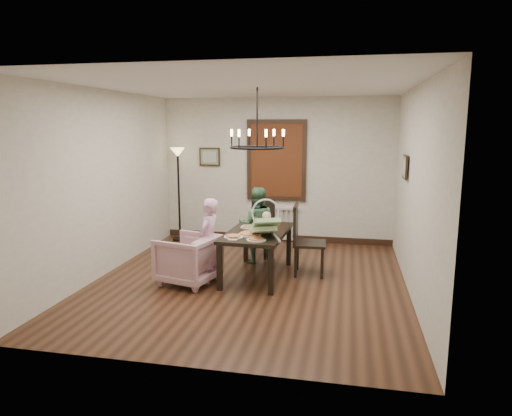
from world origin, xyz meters
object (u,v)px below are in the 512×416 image
(chair_far, at_px, (259,229))
(floor_lamp, at_px, (179,196))
(chair_right, at_px, (310,240))
(baby_bouncer, at_px, (265,224))
(drinking_glass, at_px, (256,226))
(elderly_woman, at_px, (209,248))
(armchair, at_px, (188,259))
(seated_man, at_px, (257,232))
(dining_table, at_px, (257,237))

(chair_far, height_order, floor_lamp, floor_lamp)
(chair_right, distance_m, baby_bouncer, 0.93)
(chair_right, relative_size, floor_lamp, 0.61)
(chair_far, height_order, drinking_glass, chair_far)
(drinking_glass, bearing_deg, baby_bouncer, -61.35)
(chair_right, height_order, elderly_woman, chair_right)
(armchair, xyz_separation_m, drinking_glass, (0.90, 0.49, 0.42))
(chair_far, bearing_deg, baby_bouncer, -65.56)
(seated_man, xyz_separation_m, floor_lamp, (-1.82, 1.19, 0.37))
(baby_bouncer, bearing_deg, armchair, 164.29)
(armchair, bearing_deg, baby_bouncer, 109.38)
(armchair, xyz_separation_m, baby_bouncer, (1.11, 0.10, 0.54))
(chair_far, xyz_separation_m, seated_man, (0.03, -0.38, 0.04))
(dining_table, distance_m, elderly_woman, 0.75)
(dining_table, relative_size, chair_right, 1.41)
(baby_bouncer, xyz_separation_m, drinking_glass, (-0.21, 0.39, -0.12))
(chair_right, xyz_separation_m, floor_lamp, (-2.73, 1.64, 0.35))
(chair_right, distance_m, floor_lamp, 3.21)
(chair_right, bearing_deg, chair_far, 46.67)
(chair_right, relative_size, elderly_woman, 1.07)
(dining_table, bearing_deg, floor_lamp, 138.15)
(armchair, xyz_separation_m, elderly_woman, (0.29, 0.10, 0.16))
(chair_far, bearing_deg, armchair, -104.97)
(seated_man, bearing_deg, armchair, 47.80)
(armchair, height_order, floor_lamp, floor_lamp)
(elderly_woman, bearing_deg, chair_right, 121.73)
(chair_right, distance_m, drinking_glass, 0.86)
(seated_man, distance_m, floor_lamp, 2.20)
(chair_far, height_order, elderly_woman, elderly_woman)
(armchair, bearing_deg, drinking_glass, 132.88)
(armchair, relative_size, floor_lamp, 0.43)
(dining_table, relative_size, elderly_woman, 1.50)
(chair_right, bearing_deg, seated_man, 61.48)
(elderly_woman, relative_size, floor_lamp, 0.57)
(chair_far, bearing_deg, dining_table, -70.09)
(baby_bouncer, height_order, drinking_glass, baby_bouncer)
(elderly_woman, bearing_deg, chair_far, 169.99)
(seated_man, xyz_separation_m, baby_bouncer, (0.33, -1.09, 0.37))
(dining_table, relative_size, seated_man, 1.46)
(baby_bouncer, distance_m, floor_lamp, 3.13)
(baby_bouncer, height_order, floor_lamp, floor_lamp)
(drinking_glass, bearing_deg, chair_right, 17.17)
(drinking_glass, bearing_deg, armchair, -151.23)
(dining_table, bearing_deg, chair_right, 22.27)
(baby_bouncer, bearing_deg, chair_right, 26.56)
(armchair, bearing_deg, floor_lamp, -142.32)
(seated_man, bearing_deg, chair_far, -93.85)
(dining_table, xyz_separation_m, baby_bouncer, (0.18, -0.36, 0.27))
(elderly_woman, height_order, baby_bouncer, baby_bouncer)
(chair_far, relative_size, seated_man, 0.93)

